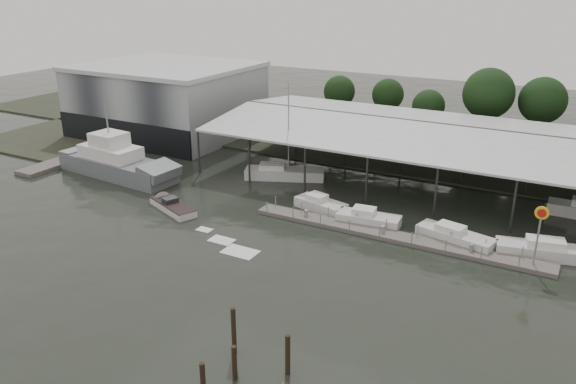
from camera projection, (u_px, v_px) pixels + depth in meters
The scene contains 17 objects.
ground at pixel (196, 246), 50.29m from camera, with size 200.00×200.00×0.00m, color black.
land_strip_far at pixel (367, 137), 84.67m from camera, with size 140.00×30.00×0.30m.
land_strip_west at pixel (113, 123), 92.81m from camera, with size 20.00×40.00×0.30m.
storage_warehouse at pixel (167, 99), 85.53m from camera, with size 24.50×20.50×10.50m.
covered_boat_shed at pixel (465, 133), 63.42m from camera, with size 58.24×24.00×6.96m.
trawler_dock at pixel (80, 156), 75.15m from camera, with size 3.00×18.00×0.50m.
floating_dock at pixel (393, 236), 51.67m from camera, with size 28.00×2.00×1.40m.
shell_fuel_sign at pixel (540, 225), 44.95m from camera, with size 1.10×0.18×5.55m.
grey_trawler at pixel (118, 163), 67.76m from camera, with size 17.13×6.00×8.84m.
white_sailboat at pixel (283, 173), 67.11m from camera, with size 9.62×6.07×11.73m.
speedboat_underway at pixel (170, 205), 58.34m from camera, with size 17.31×8.29×2.00m.
moored_cruiser_0 at pixel (320, 204), 57.93m from camera, with size 5.93×3.47×1.70m.
moored_cruiser_1 at pixel (368, 219), 54.49m from camera, with size 6.31×2.82×1.70m.
moored_cruiser_2 at pixel (455, 236), 50.74m from camera, with size 7.33×3.76×1.70m.
moored_cruiser_3 at pixel (550, 251), 48.03m from camera, with size 9.16×4.08×1.70m.
mooring_pilings at pixel (226, 383), 31.54m from camera, with size 4.27×9.24×3.90m.
horizon_tree_line at pixel (557, 108), 76.02m from camera, with size 68.57×10.83×10.82m.
Camera 1 is at (29.02, -35.73, 22.41)m, focal length 35.00 mm.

